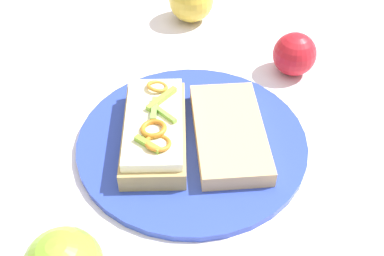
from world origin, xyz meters
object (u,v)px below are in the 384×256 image
at_px(apple_0, 294,54).
at_px(apple_2, 191,0).
at_px(bread_slice_side, 229,132).
at_px(sandwich, 155,129).
at_px(plate, 192,141).

distance_m(apple_0, apple_2, 0.23).
bearing_deg(bread_slice_side, sandwich, 86.78).
bearing_deg(sandwich, plate, -89.74).
distance_m(sandwich, bread_slice_side, 0.10).
relative_size(sandwich, bread_slice_side, 1.08).
bearing_deg(plate, apple_2, 75.31).
height_order(plate, bread_slice_side, bread_slice_side).
distance_m(sandwich, apple_0, 0.27).
relative_size(bread_slice_side, apple_0, 2.59).
bearing_deg(apple_0, apple_2, 120.41).
xyz_separation_m(bread_slice_side, apple_2, (0.03, 0.32, 0.02)).
xyz_separation_m(apple_0, apple_2, (-0.12, 0.20, 0.01)).
relative_size(bread_slice_side, apple_2, 2.18).
distance_m(plate, bread_slice_side, 0.05).
xyz_separation_m(sandwich, bread_slice_side, (0.10, -0.02, -0.01)).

